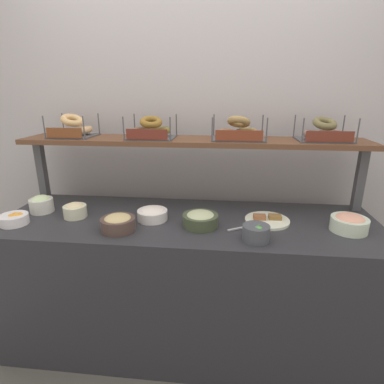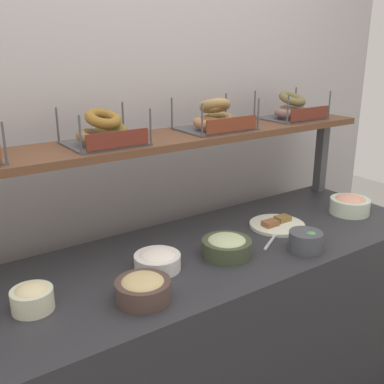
{
  "view_description": "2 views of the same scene",
  "coord_description": "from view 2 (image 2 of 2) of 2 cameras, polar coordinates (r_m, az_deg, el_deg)",
  "views": [
    {
      "loc": [
        0.2,
        -1.65,
        1.56
      ],
      "look_at": [
        0.02,
        0.04,
        1.01
      ],
      "focal_mm": 28.95,
      "sensor_mm": 36.0,
      "label": 1
    },
    {
      "loc": [
        -0.98,
        -1.37,
        1.67
      ],
      "look_at": [
        0.0,
        0.04,
        1.1
      ],
      "focal_mm": 43.25,
      "sensor_mm": 36.0,
      "label": 2
    }
  ],
  "objects": [
    {
      "name": "serving_plate_white",
      "position": [
        2.15,
        10.44,
        -3.97
      ],
      "size": [
        0.25,
        0.25,
        0.04
      ],
      "color": "white",
      "rests_on": "deli_counter"
    },
    {
      "name": "bowl_veggie_mix",
      "position": [
        1.93,
        13.84,
        -5.86
      ],
      "size": [
        0.14,
        0.14,
        0.09
      ],
      "color": "#494C54",
      "rests_on": "deli_counter"
    },
    {
      "name": "bowl_lox_spread",
      "position": [
        2.4,
        18.88,
        -1.43
      ],
      "size": [
        0.19,
        0.19,
        0.09
      ],
      "color": "silver",
      "rests_on": "deli_counter"
    },
    {
      "name": "bagel_basket_cinnamon_raisin",
      "position": [
        1.81,
        -10.81,
        7.26
      ],
      "size": [
        0.3,
        0.26,
        0.14
      ],
      "color": "#4C4C51",
      "rests_on": "upper_shelf"
    },
    {
      "name": "back_wall",
      "position": [
        2.2,
        -7.58,
        5.96
      ],
      "size": [
        3.38,
        0.06,
        2.4
      ],
      "primitive_type": "cube",
      "color": "#B7AFB2",
      "rests_on": "ground_plane"
    },
    {
      "name": "upper_shelf",
      "position": [
        1.95,
        -3.83,
        6.42
      ],
      "size": [
        2.14,
        0.32,
        0.03
      ],
      "primitive_type": "cube",
      "color": "brown",
      "rests_on": "shelf_riser_left"
    },
    {
      "name": "bowl_hummus",
      "position": [
        1.55,
        -6.08,
        -11.73
      ],
      "size": [
        0.18,
        0.18,
        0.09
      ],
      "color": "#4F3B36",
      "rests_on": "deli_counter"
    },
    {
      "name": "bowl_cream_cheese",
      "position": [
        1.74,
        -4.29,
        -8.38
      ],
      "size": [
        0.17,
        0.17,
        0.07
      ],
      "color": "white",
      "rests_on": "deli_counter"
    },
    {
      "name": "bowl_tuna_salad",
      "position": [
        1.84,
        4.29,
        -6.64
      ],
      "size": [
        0.2,
        0.2,
        0.08
      ],
      "color": "#414B33",
      "rests_on": "deli_counter"
    },
    {
      "name": "serving_spoon_near_plate",
      "position": [
        2.01,
        9.94,
        -5.67
      ],
      "size": [
        0.16,
        0.1,
        0.01
      ],
      "color": "#B7B7BC",
      "rests_on": "deli_counter"
    },
    {
      "name": "bagel_basket_everything",
      "position": [
        2.09,
        2.85,
        9.0
      ],
      "size": [
        0.32,
        0.26,
        0.15
      ],
      "color": "#4C4C51",
      "rests_on": "upper_shelf"
    },
    {
      "name": "deli_counter",
      "position": [
        2.09,
        0.71,
        -18.08
      ],
      "size": [
        2.18,
        0.7,
        0.85
      ],
      "primitive_type": "cube",
      "color": "#2D2D33",
      "rests_on": "ground_plane"
    },
    {
      "name": "shelf_riser_right",
      "position": [
        2.67,
        15.65,
        4.28
      ],
      "size": [
        0.05,
        0.05,
        0.4
      ],
      "primitive_type": "cube",
      "color": "#4C4C51",
      "rests_on": "deli_counter"
    },
    {
      "name": "bowl_potato_salad",
      "position": [
        1.57,
        -19.12,
        -12.17
      ],
      "size": [
        0.13,
        0.13,
        0.09
      ],
      "color": "silver",
      "rests_on": "deli_counter"
    },
    {
      "name": "bagel_basket_poppy",
      "position": [
        2.44,
        12.2,
        9.9
      ],
      "size": [
        0.31,
        0.26,
        0.14
      ],
      "color": "#4C4C51",
      "rests_on": "upper_shelf"
    }
  ]
}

